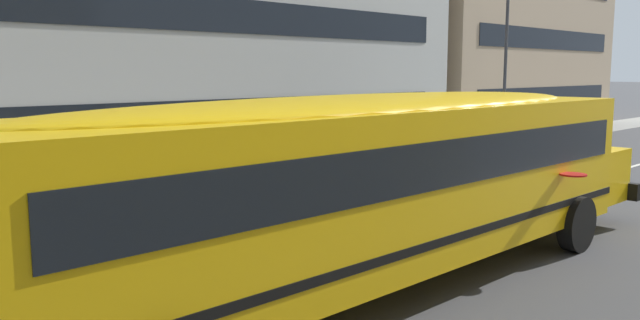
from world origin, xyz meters
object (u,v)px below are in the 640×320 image
parked_car_teal_near_corner (504,137)px  street_lamp (506,49)px  parked_car_black_far_corner (397,150)px  school_bus (380,173)px

parked_car_teal_near_corner → street_lamp: size_ratio=0.59×
street_lamp → parked_car_black_far_corner: bearing=-169.3°
parked_car_black_far_corner → street_lamp: bearing=8.0°
parked_car_black_far_corner → street_lamp: size_ratio=0.58×
school_bus → parked_car_teal_near_corner: size_ratio=3.40×
school_bus → parked_car_teal_near_corner: bearing=23.4°
parked_car_teal_near_corner → street_lamp: bearing=27.2°
school_bus → parked_car_teal_near_corner: (14.59, 6.13, -0.95)m
parked_car_black_far_corner → parked_car_teal_near_corner: 6.11m
school_bus → parked_car_teal_near_corner: 15.86m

